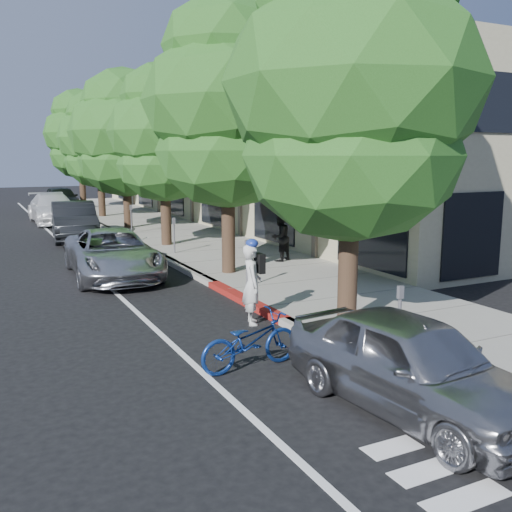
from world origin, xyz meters
TOP-DOWN VIEW (x-y plane):
  - ground at (0.00, 0.00)m, footprint 120.00×120.00m
  - sidewalk at (2.30, 8.00)m, footprint 4.60×56.00m
  - curb at (0.00, 8.00)m, footprint 0.30×56.00m
  - curb_red_segment at (0.00, 1.00)m, footprint 0.32×4.00m
  - storefront_building at (9.60, 18.00)m, footprint 10.00×36.00m
  - street_tree_0 at (0.90, -2.00)m, footprint 5.09×5.09m
  - street_tree_1 at (0.90, 4.00)m, footprint 4.90×4.90m
  - street_tree_2 at (0.90, 10.00)m, footprint 4.27×4.27m
  - street_tree_3 at (0.90, 16.00)m, footprint 5.29×5.29m
  - street_tree_4 at (0.90, 22.00)m, footprint 4.68×4.68m
  - street_tree_5 at (0.90, 28.00)m, footprint 4.70×4.70m
  - cyclist at (-0.60, -0.64)m, footprint 0.59×0.73m
  - bicycle at (-1.80, -3.00)m, footprint 1.91×0.80m
  - silver_suv at (-2.20, 5.50)m, footprint 2.63×5.25m
  - dark_sedan at (-1.94, 13.95)m, footprint 2.19×5.10m
  - white_pickup at (-1.91, 21.00)m, footprint 2.30×5.45m
  - dark_suv_far at (-0.50, 28.00)m, footprint 2.10×4.80m
  - near_car_a at (-0.50, -5.50)m, footprint 2.07×4.30m
  - pedestrian at (3.15, 4.90)m, footprint 0.95×0.86m

SIDE VIEW (x-z plane):
  - ground at x=0.00m, z-range 0.00..0.00m
  - sidewalk at x=2.30m, z-range 0.00..0.15m
  - curb at x=0.00m, z-range 0.00..0.15m
  - curb_red_segment at x=0.00m, z-range 0.00..0.15m
  - bicycle at x=-1.80m, z-range 0.00..0.98m
  - near_car_a at x=-0.50m, z-range 0.00..1.42m
  - silver_suv at x=-2.20m, z-range 0.00..1.43m
  - white_pickup at x=-1.91m, z-range 0.00..1.57m
  - dark_suv_far at x=-0.50m, z-range 0.00..1.61m
  - dark_sedan at x=-1.94m, z-range 0.00..1.63m
  - cyclist at x=-0.60m, z-range 0.00..1.74m
  - pedestrian at x=3.15m, z-range 0.15..1.75m
  - storefront_building at x=9.60m, z-range 0.00..7.00m
  - street_tree_2 at x=0.90m, z-range 0.84..7.92m
  - street_tree_4 at x=0.90m, z-range 0.81..8.12m
  - street_tree_3 at x=0.90m, z-range 0.76..8.42m
  - street_tree_0 at x=0.90m, z-range 0.87..8.76m
  - street_tree_5 at x=0.90m, z-range 0.96..8.85m
  - street_tree_1 at x=0.90m, z-range 0.96..9.03m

